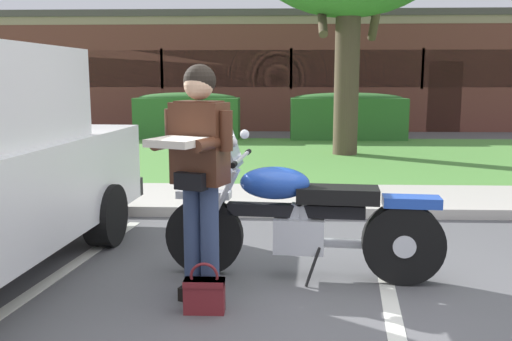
# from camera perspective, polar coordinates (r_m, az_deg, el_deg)

# --- Properties ---
(ground_plane) EXTENTS (140.00, 140.00, 0.00)m
(ground_plane) POSITION_cam_1_polar(r_m,az_deg,el_deg) (4.01, 6.44, -14.29)
(ground_plane) COLOR #565659
(curb_strip) EXTENTS (60.00, 0.20, 0.12)m
(curb_strip) POSITION_cam_1_polar(r_m,az_deg,el_deg) (6.60, 4.73, -4.17)
(curb_strip) COLOR #B7B2A8
(curb_strip) RESTS_ON ground
(concrete_walk) EXTENTS (60.00, 1.50, 0.08)m
(concrete_walk) POSITION_cam_1_polar(r_m,az_deg,el_deg) (7.44, 4.45, -2.78)
(concrete_walk) COLOR #B7B2A8
(concrete_walk) RESTS_ON ground
(grass_lawn) EXTENTS (60.00, 6.42, 0.06)m
(grass_lawn) POSITION_cam_1_polar(r_m,az_deg,el_deg) (11.34, 3.69, 1.40)
(grass_lawn) COLOR #518E3D
(grass_lawn) RESTS_ON ground
(stall_stripe_0) EXTENTS (0.65, 4.38, 0.01)m
(stall_stripe_0) POSITION_cam_1_polar(r_m,az_deg,el_deg) (4.58, -22.47, -11.84)
(stall_stripe_0) COLOR silver
(stall_stripe_0) RESTS_ON ground
(stall_stripe_1) EXTENTS (0.65, 4.38, 0.01)m
(stall_stripe_1) POSITION_cam_1_polar(r_m,az_deg,el_deg) (4.26, 13.53, -12.97)
(stall_stripe_1) COLOR silver
(stall_stripe_1) RESTS_ON ground
(motorcycle) EXTENTS (2.24, 0.82, 1.26)m
(motorcycle) POSITION_cam_1_polar(r_m,az_deg,el_deg) (4.51, 5.70, -4.98)
(motorcycle) COLOR black
(motorcycle) RESTS_ON ground
(rider_person) EXTENTS (0.57, 0.66, 1.70)m
(rider_person) POSITION_cam_1_polar(r_m,az_deg,el_deg) (3.99, -5.88, 0.70)
(rider_person) COLOR black
(rider_person) RESTS_ON ground
(handbag) EXTENTS (0.28, 0.13, 0.36)m
(handbag) POSITION_cam_1_polar(r_m,az_deg,el_deg) (3.97, -5.29, -12.28)
(handbag) COLOR maroon
(handbag) RESTS_ON ground
(hedge_left) EXTENTS (2.67, 0.90, 1.24)m
(hedge_left) POSITION_cam_1_polar(r_m,az_deg,el_deg) (14.62, -7.00, 5.61)
(hedge_left) COLOR #336B2D
(hedge_left) RESTS_ON ground
(hedge_center_left) EXTENTS (2.91, 0.90, 1.24)m
(hedge_center_left) POSITION_cam_1_polar(r_m,az_deg,el_deg) (14.54, 9.33, 5.53)
(hedge_center_left) COLOR #336B2D
(hedge_center_left) RESTS_ON ground
(brick_building) EXTENTS (23.12, 9.04, 3.61)m
(brick_building) POSITION_cam_1_polar(r_m,az_deg,el_deg) (21.44, 3.32, 9.95)
(brick_building) COLOR brown
(brick_building) RESTS_ON ground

